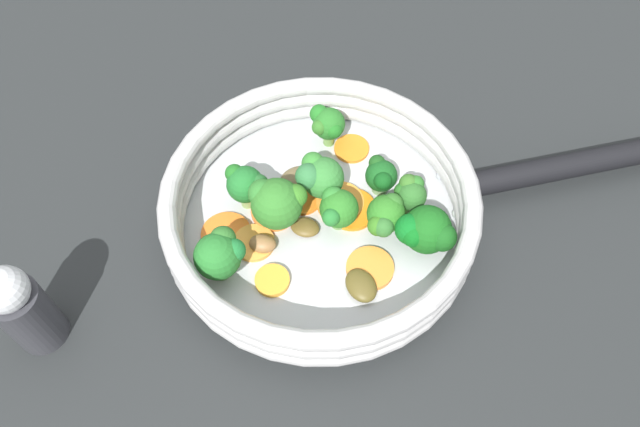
% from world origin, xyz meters
% --- Properties ---
extents(ground_plane, '(4.00, 4.00, 0.00)m').
position_xyz_m(ground_plane, '(0.00, 0.00, 0.00)').
color(ground_plane, '#222525').
extents(skillet, '(0.27, 0.27, 0.01)m').
position_xyz_m(skillet, '(0.00, 0.00, 0.01)').
color(skillet, '#B2B5B7').
rests_on(skillet, ground_plane).
extents(skillet_rim_wall, '(0.29, 0.29, 0.05)m').
position_xyz_m(skillet_rim_wall, '(0.00, 0.00, 0.04)').
color(skillet_rim_wall, '#B3B1B0').
rests_on(skillet_rim_wall, skillet).
extents(skillet_handle, '(0.10, 0.23, 0.03)m').
position_xyz_m(skillet_handle, '(-0.08, 0.24, 0.02)').
color(skillet_handle, black).
rests_on(skillet_handle, skillet).
extents(skillet_rivet_left, '(0.01, 0.01, 0.01)m').
position_xyz_m(skillet_rivet_left, '(-0.02, 0.13, 0.02)').
color(skillet_rivet_left, '#B3B8B3').
rests_on(skillet_rivet_left, skillet).
extents(skillet_rivet_right, '(0.01, 0.01, 0.01)m').
position_xyz_m(skillet_rivet_right, '(-0.06, 0.11, 0.02)').
color(skillet_rivet_right, '#ADB2BB').
rests_on(skillet_rivet_right, skillet).
extents(carrot_slice_0, '(0.05, 0.05, 0.00)m').
position_xyz_m(carrot_slice_0, '(-0.09, 0.02, 0.01)').
color(carrot_slice_0, orange).
rests_on(carrot_slice_0, skillet).
extents(carrot_slice_1, '(0.05, 0.05, 0.00)m').
position_xyz_m(carrot_slice_1, '(-0.02, -0.02, 0.01)').
color(carrot_slice_1, orange).
rests_on(carrot_slice_1, skillet).
extents(carrot_slice_2, '(0.04, 0.04, 0.00)m').
position_xyz_m(carrot_slice_2, '(-0.04, -0.02, 0.01)').
color(carrot_slice_2, orange).
rests_on(carrot_slice_2, skillet).
extents(carrot_slice_3, '(0.05, 0.05, 0.00)m').
position_xyz_m(carrot_slice_3, '(-0.02, 0.03, 0.01)').
color(carrot_slice_3, orange).
rests_on(carrot_slice_3, skillet).
extents(carrot_slice_4, '(0.04, 0.04, 0.01)m').
position_xyz_m(carrot_slice_4, '(0.07, -0.04, 0.01)').
color(carrot_slice_4, gold).
rests_on(carrot_slice_4, skillet).
extents(carrot_slice_5, '(0.06, 0.06, 0.01)m').
position_xyz_m(carrot_slice_5, '(-0.02, 0.02, 0.01)').
color(carrot_slice_5, orange).
rests_on(carrot_slice_5, skillet).
extents(carrot_slice_6, '(0.05, 0.05, 0.00)m').
position_xyz_m(carrot_slice_6, '(0.03, -0.06, 0.01)').
color(carrot_slice_6, '#F49D3C').
rests_on(carrot_slice_6, skillet).
extents(carrot_slice_7, '(0.05, 0.05, 0.00)m').
position_xyz_m(carrot_slice_7, '(0.02, -0.09, 0.01)').
color(carrot_slice_7, orange).
rests_on(carrot_slice_7, skillet).
extents(carrot_slice_8, '(0.06, 0.06, 0.01)m').
position_xyz_m(carrot_slice_8, '(0.05, 0.05, 0.01)').
color(carrot_slice_8, orange).
rests_on(carrot_slice_8, skillet).
extents(carrot_slice_9, '(0.05, 0.05, 0.01)m').
position_xyz_m(carrot_slice_9, '(-0.01, -0.04, 0.01)').
color(carrot_slice_9, orange).
rests_on(carrot_slice_9, skillet).
extents(broccoli_floret_0, '(0.05, 0.05, 0.05)m').
position_xyz_m(broccoli_floret_0, '(0.06, -0.08, 0.04)').
color(broccoli_floret_0, '#7EA360').
rests_on(broccoli_floret_0, skillet).
extents(broccoli_floret_1, '(0.03, 0.03, 0.04)m').
position_xyz_m(broccoli_floret_1, '(-0.02, 0.08, 0.04)').
color(broccoli_floret_1, '#82B662').
rests_on(broccoli_floret_1, skillet).
extents(broccoli_floret_2, '(0.04, 0.03, 0.04)m').
position_xyz_m(broccoli_floret_2, '(-0.04, 0.05, 0.03)').
color(broccoli_floret_2, '#7EA568').
rests_on(broccoli_floret_2, skillet).
extents(broccoli_floret_3, '(0.04, 0.04, 0.05)m').
position_xyz_m(broccoli_floret_3, '(-0.02, -0.07, 0.04)').
color(broccoli_floret_3, '#8AA65C').
rests_on(broccoli_floret_3, skillet).
extents(broccoli_floret_4, '(0.03, 0.03, 0.05)m').
position_xyz_m(broccoli_floret_4, '(-0.10, -0.00, 0.04)').
color(broccoli_floret_4, '#6C9647').
rests_on(broccoli_floret_4, skillet).
extents(broccoli_floret_5, '(0.04, 0.04, 0.04)m').
position_xyz_m(broccoli_floret_5, '(0.00, 0.02, 0.04)').
color(broccoli_floret_5, '#6A934E').
rests_on(broccoli_floret_5, skillet).
extents(broccoli_floret_6, '(0.04, 0.04, 0.04)m').
position_xyz_m(broccoli_floret_6, '(0.01, 0.06, 0.03)').
color(broccoli_floret_6, '#6A8F4E').
rests_on(broccoli_floret_6, skillet).
extents(broccoli_floret_7, '(0.05, 0.05, 0.06)m').
position_xyz_m(broccoli_floret_7, '(0.00, -0.04, 0.05)').
color(broccoli_floret_7, '#629347').
rests_on(broccoli_floret_7, skillet).
extents(broccoli_floret_8, '(0.04, 0.05, 0.05)m').
position_xyz_m(broccoli_floret_8, '(-0.03, -0.00, 0.04)').
color(broccoli_floret_8, '#7BAC62').
rests_on(broccoli_floret_8, skillet).
extents(broccoli_floret_9, '(0.04, 0.06, 0.05)m').
position_xyz_m(broccoli_floret_9, '(0.02, 0.10, 0.04)').
color(broccoli_floret_9, '#639349').
rests_on(broccoli_floret_9, skillet).
extents(mushroom_piece_0, '(0.02, 0.03, 0.01)m').
position_xyz_m(mushroom_piece_0, '(0.03, -0.05, 0.02)').
color(mushroom_piece_0, olive).
rests_on(mushroom_piece_0, skillet).
extents(mushroom_piece_1, '(0.04, 0.04, 0.01)m').
position_xyz_m(mushroom_piece_1, '(-0.05, -0.03, 0.02)').
color(mushroom_piece_1, brown).
rests_on(mushroom_piece_1, skillet).
extents(mushroom_piece_2, '(0.03, 0.03, 0.01)m').
position_xyz_m(mushroom_piece_2, '(0.01, -0.01, 0.02)').
color(mushroom_piece_2, brown).
rests_on(mushroom_piece_2, skillet).
extents(mushroom_piece_3, '(0.04, 0.04, 0.01)m').
position_xyz_m(mushroom_piece_3, '(0.07, 0.04, 0.02)').
color(mushroom_piece_3, brown).
rests_on(mushroom_piece_3, skillet).
extents(salt_shaker, '(0.04, 0.04, 0.10)m').
position_xyz_m(salt_shaker, '(0.13, -0.23, 0.05)').
color(salt_shaker, '#333338').
rests_on(salt_shaker, ground_plane).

